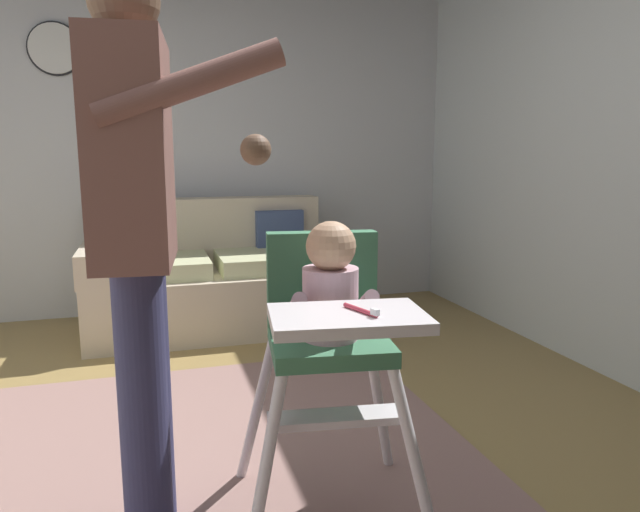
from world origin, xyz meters
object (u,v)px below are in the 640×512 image
object	(u,v)px
adult_standing	(139,235)
wall_clock	(55,49)
couch	(213,278)
high_chair	(329,317)

from	to	relation	value
adult_standing	wall_clock	bearing A→B (deg)	106.69
couch	adult_standing	distance (m)	2.34
wall_clock	high_chair	bearing A→B (deg)	-69.02
couch	high_chair	size ratio (longest dim) A/B	1.67
high_chair	wall_clock	distance (m)	3.19
couch	high_chair	bearing A→B (deg)	2.82
adult_standing	wall_clock	xyz separation A→B (m)	(-0.51, 2.70, 0.92)
couch	high_chair	world-z (taller)	high_chair
wall_clock	couch	bearing A→B (deg)	-26.75
high_chair	adult_standing	bearing A→B (deg)	-88.51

